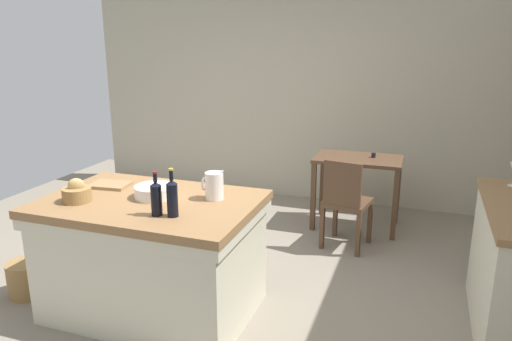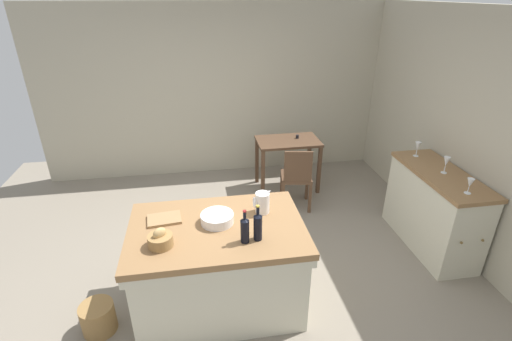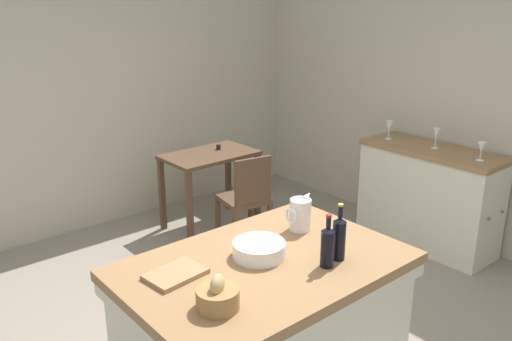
{
  "view_description": "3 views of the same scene",
  "coord_description": "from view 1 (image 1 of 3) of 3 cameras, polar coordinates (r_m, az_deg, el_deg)",
  "views": [
    {
      "loc": [
        1.57,
        -3.21,
        1.99
      ],
      "look_at": [
        0.3,
        0.4,
        0.93
      ],
      "focal_mm": 33.83,
      "sensor_mm": 36.0,
      "label": 1
    },
    {
      "loc": [
        -0.32,
        -3.11,
        2.71
      ],
      "look_at": [
        0.25,
        0.4,
        0.99
      ],
      "focal_mm": 26.05,
      "sensor_mm": 36.0,
      "label": 2
    },
    {
      "loc": [
        -1.88,
        -2.3,
        2.22
      ],
      "look_at": [
        0.37,
        0.37,
        1.07
      ],
      "focal_mm": 36.66,
      "sensor_mm": 36.0,
      "label": 3
    }
  ],
  "objects": [
    {
      "name": "ground_plane",
      "position": [
        4.09,
        -5.94,
        -13.67
      ],
      "size": [
        6.76,
        6.76,
        0.0
      ],
      "primitive_type": "plane",
      "color": "gray"
    },
    {
      "name": "wall_back",
      "position": [
        6.06,
        4.34,
        8.95
      ],
      "size": [
        5.32,
        0.12,
        2.6
      ],
      "primitive_type": "cube",
      "color": "#B2AA93",
      "rests_on": "ground"
    },
    {
      "name": "island_table",
      "position": [
        3.66,
        -12.13,
        -9.37
      ],
      "size": [
        1.52,
        1.02,
        0.88
      ],
      "color": "olive",
      "rests_on": "ground"
    },
    {
      "name": "writing_desk",
      "position": [
        5.2,
        11.93,
        0.15
      ],
      "size": [
        0.9,
        0.57,
        0.82
      ],
      "color": "#513826",
      "rests_on": "ground"
    },
    {
      "name": "wooden_chair",
      "position": [
        4.68,
        10.54,
        -3.54
      ],
      "size": [
        0.46,
        0.46,
        0.89
      ],
      "color": "#513826",
      "rests_on": "ground"
    },
    {
      "name": "pitcher",
      "position": [
        3.42,
        -4.98,
        -1.76
      ],
      "size": [
        0.17,
        0.13,
        0.24
      ],
      "color": "white",
      "rests_on": "island_table"
    },
    {
      "name": "wash_bowl",
      "position": [
        3.54,
        -11.88,
        -2.45
      ],
      "size": [
        0.29,
        0.29,
        0.09
      ],
      "primitive_type": "cylinder",
      "color": "white",
      "rests_on": "island_table"
    },
    {
      "name": "bread_basket",
      "position": [
        3.6,
        -20.42,
        -2.53
      ],
      "size": [
        0.2,
        0.2,
        0.17
      ],
      "color": "olive",
      "rests_on": "island_table"
    },
    {
      "name": "cutting_board",
      "position": [
        3.89,
        -16.85,
        -1.64
      ],
      "size": [
        0.31,
        0.24,
        0.02
      ],
      "primitive_type": "cube",
      "rotation": [
        0.0,
        0.0,
        0.11
      ],
      "color": "#99754C",
      "rests_on": "island_table"
    },
    {
      "name": "wine_bottle_dark",
      "position": [
        3.12,
        -9.87,
        -3.13
      ],
      "size": [
        0.07,
        0.07,
        0.32
      ],
      "color": "black",
      "rests_on": "island_table"
    },
    {
      "name": "wine_bottle_amber",
      "position": [
        3.16,
        -11.71,
        -3.17
      ],
      "size": [
        0.07,
        0.07,
        0.29
      ],
      "color": "black",
      "rests_on": "island_table"
    },
    {
      "name": "wicker_hamper",
      "position": [
        4.33,
        -25.47,
        -11.45
      ],
      "size": [
        0.29,
        0.29,
        0.28
      ],
      "primitive_type": "cylinder",
      "color": "olive",
      "rests_on": "ground"
    }
  ]
}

